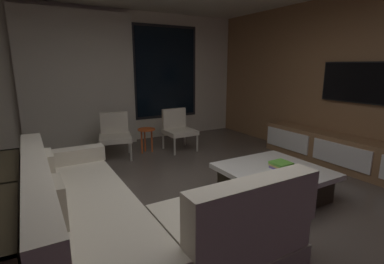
% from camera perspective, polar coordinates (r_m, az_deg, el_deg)
% --- Properties ---
extents(floor, '(9.20, 9.20, 0.00)m').
position_cam_1_polar(floor, '(3.24, 1.53, -16.69)').
color(floor, '#564C44').
extents(back_wall_with_window, '(6.60, 0.30, 2.70)m').
position_cam_1_polar(back_wall_with_window, '(6.18, -16.95, 10.03)').
color(back_wall_with_window, beige).
rests_on(back_wall_with_window, floor).
extents(media_wall, '(0.12, 7.80, 2.70)m').
position_cam_1_polar(media_wall, '(5.14, 32.51, 8.15)').
color(media_wall, '#8E6642').
rests_on(media_wall, floor).
extents(sectional_couch, '(1.98, 2.50, 0.82)m').
position_cam_1_polar(sectional_couch, '(2.75, -14.25, -16.04)').
color(sectional_couch, '#B1A997').
rests_on(sectional_couch, floor).
extents(coffee_table, '(1.16, 1.16, 0.36)m').
position_cam_1_polar(coffee_table, '(3.80, 15.70, -9.39)').
color(coffee_table, '#332B1C').
rests_on(coffee_table, floor).
extents(book_stack_on_coffee_table, '(0.23, 0.22, 0.09)m').
position_cam_1_polar(book_stack_on_coffee_table, '(3.76, 17.13, -6.28)').
color(book_stack_on_coffee_table, '#7866B8').
rests_on(book_stack_on_coffee_table, coffee_table).
extents(accent_chair_near_window, '(0.54, 0.56, 0.78)m').
position_cam_1_polar(accent_chair_near_window, '(5.61, -2.84, 0.95)').
color(accent_chair_near_window, '#B2ADA0').
rests_on(accent_chair_near_window, floor).
extents(accent_chair_by_curtain, '(0.66, 0.67, 0.78)m').
position_cam_1_polar(accent_chair_by_curtain, '(5.31, -14.94, -0.18)').
color(accent_chair_by_curtain, '#B2ADA0').
rests_on(accent_chair_by_curtain, floor).
extents(side_stool, '(0.32, 0.32, 0.46)m').
position_cam_1_polar(side_stool, '(5.44, -8.98, -0.22)').
color(side_stool, '#BF4C1E').
rests_on(side_stool, floor).
extents(media_console, '(0.46, 3.10, 0.52)m').
position_cam_1_polar(media_console, '(5.09, 28.96, -4.09)').
color(media_console, '#8E6642').
rests_on(media_console, floor).
extents(mounted_tv, '(0.05, 1.08, 0.62)m').
position_cam_1_polar(mounted_tv, '(5.17, 29.49, 8.51)').
color(mounted_tv, black).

